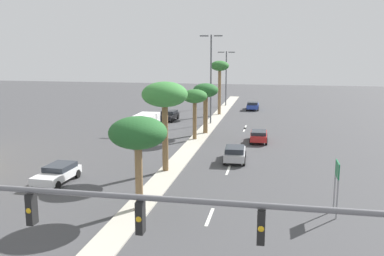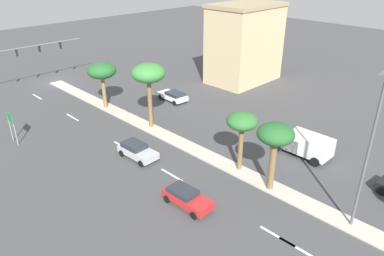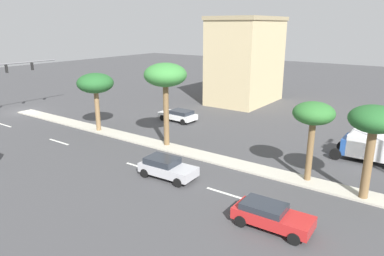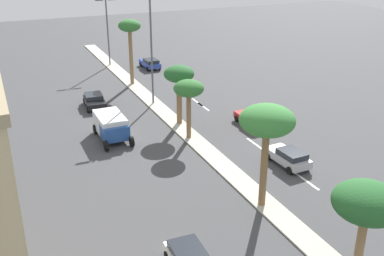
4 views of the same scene
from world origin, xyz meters
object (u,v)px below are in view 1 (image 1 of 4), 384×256
Objects in this scene: sedan_black_leading at (169,115)px; sedan_silver_outboard at (235,153)px; sedan_blue_right at (253,105)px; sedan_red_front at (259,135)px; palm_tree_leading at (195,98)px; directional_road_sign at (337,177)px; box_truck at (145,123)px; palm_tree_trailing at (138,134)px; street_lamp_front at (226,74)px; palm_tree_rear at (165,96)px; palm_tree_right at (220,69)px; palm_tree_inboard at (206,92)px; street_lamp_center at (211,73)px; sedan_white_far at (58,173)px.

sedan_silver_outboard is at bearing -61.31° from sedan_black_leading.
sedan_blue_right reaches higher than sedan_black_leading.
palm_tree_leading is at bearing -177.54° from sedan_red_front.
box_truck is at bearing 129.92° from directional_road_sign.
street_lamp_front reaches higher than palm_tree_trailing.
street_lamp_front is (0.11, 28.59, 0.94)m from palm_tree_leading.
sedan_silver_outboard is (5.15, -8.23, -3.89)m from palm_tree_leading.
sedan_red_front is at bearing -42.43° from sedan_black_leading.
palm_tree_rear is at bearing -97.61° from sedan_blue_right.
palm_tree_right reaches higher than sedan_red_front.
sedan_red_front is (12.83, -11.73, -0.02)m from sedan_black_leading.
palm_tree_rear reaches higher than palm_tree_inboard.
palm_tree_leading is 3.70m from palm_tree_inboard.
street_lamp_front is 18.28m from sedan_black_leading.
palm_tree_rear is 0.63× the size of street_lamp_center.
directional_road_sign is 32.39m from street_lamp_center.
palm_tree_inboard is at bearing -86.68° from street_lamp_center.
sedan_blue_right is (-7.27, 44.33, -1.63)m from directional_road_sign.
palm_tree_inboard is 0.73× the size of palm_tree_right.
palm_tree_rear reaches higher than directional_road_sign.
palm_tree_right is at bearing 89.05° from palm_tree_leading.
palm_tree_right is (0.31, 18.38, 2.25)m from palm_tree_leading.
sedan_red_front is (6.59, -18.08, -6.18)m from palm_tree_right.
palm_tree_leading is 0.59× the size of street_lamp_front.
street_lamp_center is (-0.10, -8.10, -0.17)m from palm_tree_right.
sedan_white_far is (-7.20, -4.24, -5.43)m from palm_tree_rear.
sedan_white_far is at bearing -106.33° from sedan_blue_right.
palm_tree_trailing is 1.38× the size of sedan_red_front.
palm_tree_trailing reaches higher than sedan_black_leading.
sedan_black_leading is at bearing 119.94° from directional_road_sign.
sedan_blue_right is 1.01× the size of sedan_silver_outboard.
palm_tree_inboard is 14.87m from palm_tree_right.
sedan_white_far is (-7.24, -16.77, -3.93)m from palm_tree_leading.
directional_road_sign is at bearing -80.69° from sedan_blue_right.
box_truck is at bearing 136.41° from sedan_silver_outboard.
box_truck is (-7.04, -0.84, -3.65)m from palm_tree_inboard.
palm_tree_trailing reaches higher than sedan_blue_right.
palm_tree_leading is at bearing -101.26° from sedan_blue_right.
sedan_black_leading is at bearing 164.09° from street_lamp_center.
sedan_blue_right is at bearing 99.31° from directional_road_sign.
palm_tree_trailing is at bearing -90.27° from palm_tree_inboard.
sedan_red_front is at bearing 2.46° from palm_tree_leading.
sedan_red_front is (-5.32, 19.79, -1.66)m from directional_road_sign.
palm_tree_right reaches higher than sedan_silver_outboard.
palm_tree_rear reaches higher than sedan_white_far.
sedan_black_leading is 28.83m from sedan_white_far.
sedan_blue_right is at bearing 94.55° from sedan_red_front.
sedan_black_leading is at bearing 87.40° from sedan_white_far.
palm_tree_inboard is (0.59, 3.65, 0.24)m from palm_tree_leading.
palm_tree_trailing is at bearing -89.57° from street_lamp_front.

